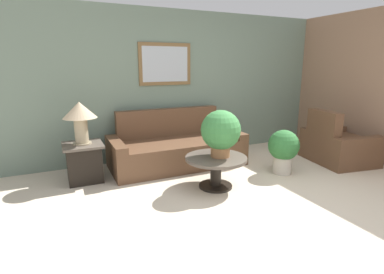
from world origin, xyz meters
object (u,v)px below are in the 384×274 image
at_px(couch_main, 176,148).
at_px(table_lamp, 80,115).
at_px(side_table, 84,162).
at_px(potted_plant_floor, 283,149).
at_px(armchair, 337,146).
at_px(coffee_table, 216,165).
at_px(potted_plant_on_table, 221,131).

bearing_deg(couch_main, table_lamp, -175.84).
distance_m(couch_main, side_table, 1.50).
bearing_deg(couch_main, potted_plant_floor, -38.81).
distance_m(couch_main, armchair, 2.81).
bearing_deg(couch_main, coffee_table, -83.13).
xyz_separation_m(coffee_table, table_lamp, (-1.63, 1.02, 0.66)).
distance_m(table_lamp, potted_plant_on_table, 1.99).
xyz_separation_m(side_table, potted_plant_floor, (2.85, -0.98, 0.11)).
bearing_deg(table_lamp, potted_plant_on_table, -31.37).
distance_m(armchair, coffee_table, 2.47).
xyz_separation_m(armchair, table_lamp, (-4.10, 0.93, 0.70)).
relative_size(coffee_table, side_table, 1.52).
height_order(side_table, potted_plant_on_table, potted_plant_on_table).
bearing_deg(armchair, potted_plant_floor, 101.23).
xyz_separation_m(potted_plant_on_table, potted_plant_floor, (1.16, 0.05, -0.39)).
xyz_separation_m(side_table, table_lamp, (0.00, 0.00, 0.70)).
bearing_deg(potted_plant_on_table, armchair, 2.26).
distance_m(couch_main, potted_plant_floor, 1.74).
relative_size(armchair, potted_plant_on_table, 1.83).
xyz_separation_m(coffee_table, potted_plant_on_table, (0.06, -0.01, 0.47)).
bearing_deg(coffee_table, potted_plant_on_table, -7.49).
xyz_separation_m(coffee_table, potted_plant_floor, (1.22, 0.04, 0.08)).
xyz_separation_m(couch_main, potted_plant_floor, (1.35, -1.09, 0.11)).
distance_m(coffee_table, table_lamp, 2.03).
height_order(couch_main, potted_plant_floor, couch_main).
relative_size(couch_main, potted_plant_floor, 3.18).
distance_m(armchair, side_table, 4.20).
bearing_deg(coffee_table, potted_plant_floor, 1.92).
distance_m(side_table, potted_plant_on_table, 2.04).
bearing_deg(potted_plant_on_table, couch_main, 99.73).
height_order(coffee_table, potted_plant_on_table, potted_plant_on_table).
relative_size(couch_main, armchair, 1.88).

